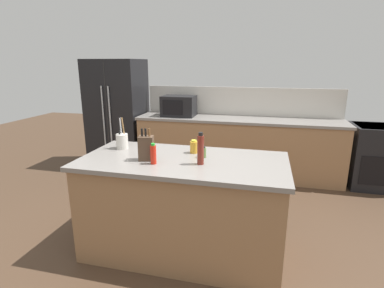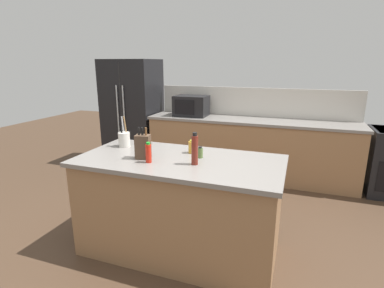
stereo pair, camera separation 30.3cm
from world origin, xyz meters
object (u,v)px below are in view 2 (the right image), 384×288
object	(u,v)px
knife_block	(143,147)
hot_sauce_bottle	(148,153)
utensil_crock	(124,139)
vinegar_bottle	(195,150)
microwave	(191,106)
spice_jar_oregano	(200,153)
refrigerator	(133,113)
honey_jar	(192,147)

from	to	relation	value
knife_block	hot_sauce_bottle	bearing A→B (deg)	-52.36
utensil_crock	vinegar_bottle	world-z (taller)	utensil_crock
microwave	hot_sauce_bottle	world-z (taller)	microwave
knife_block	spice_jar_oregano	world-z (taller)	knife_block
refrigerator	knife_block	world-z (taller)	refrigerator
knife_block	hot_sauce_bottle	distance (m)	0.13
honey_jar	vinegar_bottle	world-z (taller)	vinegar_bottle
refrigerator	utensil_crock	xyz separation A→B (m)	(1.12, -2.06, 0.10)
hot_sauce_bottle	vinegar_bottle	world-z (taller)	vinegar_bottle
hot_sauce_bottle	honey_jar	bearing A→B (deg)	56.59
utensil_crock	spice_jar_oregano	world-z (taller)	utensil_crock
honey_jar	knife_block	bearing A→B (deg)	-138.96
spice_jar_oregano	hot_sauce_bottle	bearing A→B (deg)	-143.74
microwave	spice_jar_oregano	xyz separation A→B (m)	(0.85, -2.10, -0.12)
utensil_crock	hot_sauce_bottle	size ratio (longest dim) A/B	1.75
utensil_crock	refrigerator	bearing A→B (deg)	118.59
refrigerator	honey_jar	world-z (taller)	refrigerator
refrigerator	utensil_crock	distance (m)	2.35
knife_block	hot_sauce_bottle	xyz separation A→B (m)	(0.10, -0.08, -0.03)
microwave	honey_jar	size ratio (longest dim) A/B	4.13
microwave	spice_jar_oregano	distance (m)	2.27
honey_jar	utensil_crock	bearing A→B (deg)	-178.23
knife_block	honey_jar	xyz separation A→B (m)	(0.36, 0.32, -0.05)
refrigerator	microwave	world-z (taller)	refrigerator
spice_jar_oregano	knife_block	bearing A→B (deg)	-157.84
vinegar_bottle	spice_jar_oregano	world-z (taller)	vinegar_bottle
knife_block	vinegar_bottle	size ratio (longest dim) A/B	1.03
hot_sauce_bottle	spice_jar_oregano	xyz separation A→B (m)	(0.38, 0.28, -0.04)
utensil_crock	spice_jar_oregano	distance (m)	0.87
honey_jar	spice_jar_oregano	world-z (taller)	honey_jar
hot_sauce_bottle	knife_block	bearing A→B (deg)	139.50
knife_block	microwave	bearing A→B (deg)	87.23
knife_block	utensil_crock	distance (m)	0.48
microwave	honey_jar	world-z (taller)	microwave
refrigerator	utensil_crock	size ratio (longest dim) A/B	5.77
knife_block	utensil_crock	xyz separation A→B (m)	(-0.38, 0.29, -0.03)
honey_jar	hot_sauce_bottle	world-z (taller)	hot_sauce_bottle
knife_block	hot_sauce_bottle	size ratio (longest dim) A/B	1.58
refrigerator	knife_block	distance (m)	2.79
utensil_crock	honey_jar	world-z (taller)	utensil_crock
microwave	hot_sauce_bottle	bearing A→B (deg)	-78.92
vinegar_bottle	spice_jar_oregano	xyz separation A→B (m)	(-0.01, 0.19, -0.08)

